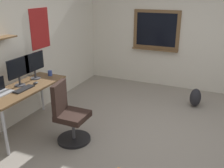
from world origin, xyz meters
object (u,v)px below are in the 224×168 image
object	(u,v)px
coffee_mug	(50,73)
office_chair	(69,117)
laptop	(0,90)
keyboard	(24,89)
computer_mouse	(36,83)
backpack	(195,97)
desk	(24,92)
monitor_primary	(19,70)
monitor_secondary	(34,64)

from	to	relation	value
coffee_mug	office_chair	bearing A→B (deg)	-129.51
laptop	keyboard	xyz separation A→B (m)	(0.27, -0.22, -0.04)
computer_mouse	coffee_mug	bearing A→B (deg)	6.18
backpack	computer_mouse	bearing A→B (deg)	128.33
desk	monitor_primary	xyz separation A→B (m)	(0.04, 0.10, 0.35)
laptop	computer_mouse	distance (m)	0.59
monitor_secondary	keyboard	xyz separation A→B (m)	(-0.50, -0.17, -0.26)
laptop	monitor_primary	xyz separation A→B (m)	(0.38, -0.05, 0.22)
laptop	coffee_mug	bearing A→B (deg)	-9.59
desk	monitor_secondary	size ratio (longest dim) A/B	3.30
office_chair	monitor_secondary	bearing A→B (deg)	65.47
office_chair	backpack	xyz separation A→B (m)	(2.11, -1.63, -0.22)
keyboard	coffee_mug	world-z (taller)	coffee_mug
monitor_primary	backpack	bearing A→B (deg)	-51.27
laptop	computer_mouse	world-z (taller)	laptop
office_chair	keyboard	distance (m)	0.85
computer_mouse	coffee_mug	world-z (taller)	coffee_mug
desk	coffee_mug	bearing A→B (deg)	-2.19
office_chair	backpack	distance (m)	2.67
laptop	keyboard	bearing A→B (deg)	-39.48
computer_mouse	backpack	xyz separation A→B (m)	(1.90, -2.40, -0.59)
laptop	monitor_secondary	world-z (taller)	monitor_secondary
laptop	backpack	xyz separation A→B (m)	(2.44, -2.62, -0.63)
office_chair	laptop	xyz separation A→B (m)	(-0.34, 0.99, 0.40)
laptop	monitor_secondary	bearing A→B (deg)	-3.61
monitor_primary	computer_mouse	bearing A→B (deg)	-46.22
laptop	coffee_mug	world-z (taller)	laptop
backpack	desk	bearing A→B (deg)	130.32
keyboard	coffee_mug	bearing A→B (deg)	3.86
monitor_primary	keyboard	distance (m)	0.33
office_chair	computer_mouse	bearing A→B (deg)	74.61
monitor_secondary	backpack	xyz separation A→B (m)	(1.68, -2.57, -0.84)
monitor_secondary	computer_mouse	size ratio (longest dim) A/B	4.46
keyboard	backpack	world-z (taller)	keyboard
monitor_secondary	laptop	bearing A→B (deg)	176.39
monitor_primary	backpack	size ratio (longest dim) A/B	1.27
office_chair	backpack	bearing A→B (deg)	-37.78
laptop	backpack	world-z (taller)	laptop
keyboard	monitor_primary	bearing A→B (deg)	56.35
desk	monitor_secondary	bearing A→B (deg)	12.98
desk	computer_mouse	bearing A→B (deg)	-20.34
laptop	coffee_mug	distance (m)	1.02
monitor_primary	backpack	world-z (taller)	monitor_primary
monitor_secondary	computer_mouse	world-z (taller)	monitor_secondary
desk	office_chair	world-z (taller)	office_chair
office_chair	coffee_mug	size ratio (longest dim) A/B	10.33
laptop	monitor_secondary	size ratio (longest dim) A/B	0.67
computer_mouse	coffee_mug	distance (m)	0.47
laptop	backpack	size ratio (longest dim) A/B	0.85
office_chair	coffee_mug	world-z (taller)	office_chair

